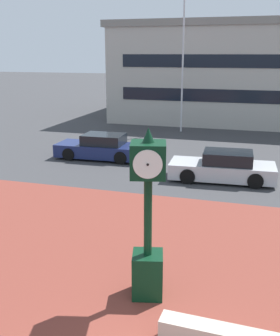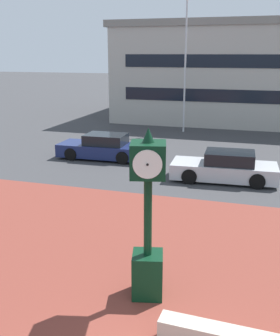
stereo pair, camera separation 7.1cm
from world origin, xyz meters
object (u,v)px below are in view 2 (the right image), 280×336
(flagpole_primary, at_px, (187,51))
(street_clock, at_px, (148,221))
(car_street_mid, at_px, (225,168))
(car_street_far, at_px, (103,148))

(flagpole_primary, bearing_deg, street_clock, -81.30)
(car_street_mid, distance_m, car_street_far, 6.72)
(street_clock, distance_m, car_street_mid, 9.28)
(car_street_mid, distance_m, flagpole_primary, 12.21)
(street_clock, xyz_separation_m, flagpole_primary, (-3.02, 19.71, 3.60))
(car_street_far, xyz_separation_m, flagpole_primary, (2.61, 8.54, 4.82))
(car_street_mid, height_order, flagpole_primary, flagpole_primary)
(street_clock, distance_m, flagpole_primary, 20.26)
(street_clock, xyz_separation_m, car_street_far, (-5.63, 11.17, -1.22))
(flagpole_primary, bearing_deg, car_street_far, -107.02)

